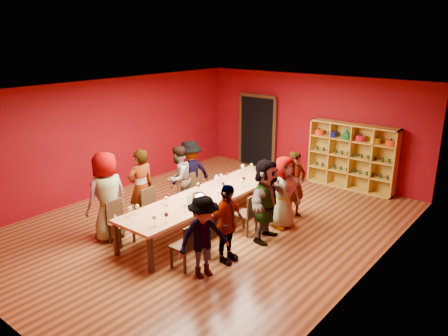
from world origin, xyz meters
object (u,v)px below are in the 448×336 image
(person_left_0, at_px, (107,196))
(chair_person_right_1, at_px, (211,231))
(tasting_table, at_px, (209,196))
(spittoon_bowl, at_px, (199,196))
(person_left_1, at_px, (141,187))
(person_right_2, at_px, (266,200))
(person_left_3, at_px, (190,173))
(chair_person_right_2, at_px, (249,212))
(person_left_2, at_px, (179,178))
(chair_person_left_1, at_px, (152,206))
(person_right_4, at_px, (295,185))
(shelving_unit, at_px, (352,153))
(chair_person_left_2, at_px, (187,192))
(chair_person_left_0, at_px, (118,220))
(person_right_0, at_px, (204,237))
(chair_person_right_0, at_px, (187,244))
(person_right_3, at_px, (284,192))
(person_right_1, at_px, (227,224))
(chair_person_right_3, at_px, (269,201))
(chair_person_right_4, at_px, (283,194))
(wine_bottle, at_px, (267,170))

(person_left_0, xyz_separation_m, chair_person_right_1, (2.13, 0.78, -0.44))
(tasting_table, relative_size, spittoon_bowl, 13.46)
(person_left_1, bearing_deg, person_right_2, 121.55)
(person_left_3, relative_size, chair_person_right_2, 1.83)
(person_left_2, bearing_deg, chair_person_left_1, 5.19)
(chair_person_right_1, xyz_separation_m, person_right_4, (0.31, 2.59, 0.29))
(shelving_unit, xyz_separation_m, chair_person_left_2, (-2.31, -4.08, -0.49))
(chair_person_left_0, distance_m, person_right_2, 3.03)
(person_right_0, relative_size, person_right_2, 0.87)
(chair_person_left_1, height_order, chair_person_right_2, same)
(shelving_unit, relative_size, person_right_2, 1.39)
(person_left_0, distance_m, chair_person_right_2, 2.95)
(chair_person_right_0, relative_size, person_right_3, 0.55)
(person_left_1, bearing_deg, person_right_4, 143.80)
(person_left_0, height_order, chair_person_right_1, person_left_0)
(person_left_2, height_order, spittoon_bowl, person_left_2)
(person_right_1, bearing_deg, person_right_3, -0.40)
(chair_person_right_3, distance_m, person_right_4, 0.74)
(chair_person_right_0, bearing_deg, chair_person_right_1, 90.00)
(person_left_0, relative_size, chair_person_right_1, 2.09)
(person_left_3, distance_m, person_right_0, 3.40)
(chair_person_right_1, bearing_deg, person_right_2, 70.46)
(shelving_unit, relative_size, chair_person_right_2, 2.70)
(person_left_1, relative_size, chair_person_right_4, 1.94)
(chair_person_right_0, xyz_separation_m, chair_person_right_3, (0.00, 2.64, 0.00))
(tasting_table, bearing_deg, person_left_2, 168.43)
(person_right_0, bearing_deg, chair_person_right_0, 109.90)
(person_right_4, bearing_deg, spittoon_bowl, 167.49)
(tasting_table, relative_size, person_right_1, 2.96)
(person_left_0, xyz_separation_m, spittoon_bowl, (1.29, 1.36, -0.10))
(chair_person_right_3, bearing_deg, chair_person_right_0, -90.00)
(chair_person_left_0, xyz_separation_m, spittoon_bowl, (0.98, 1.36, 0.33))
(chair_person_left_0, relative_size, person_right_4, 0.57)
(person_right_1, height_order, person_right_3, person_right_3)
(person_left_3, relative_size, chair_person_right_3, 1.83)
(chair_person_right_3, bearing_deg, shelving_unit, 81.71)
(person_right_0, xyz_separation_m, person_right_2, (0.04, 1.87, 0.12))
(chair_person_left_0, height_order, person_right_4, person_right_4)
(person_left_2, bearing_deg, person_right_0, 44.20)
(person_left_2, xyz_separation_m, chair_person_right_2, (2.09, -0.03, -0.29))
(tasting_table, distance_m, chair_person_left_1, 1.27)
(tasting_table, distance_m, chair_person_left_2, 0.96)
(person_left_2, height_order, person_right_0, person_left_2)
(chair_person_left_1, relative_size, person_left_3, 0.55)
(chair_person_right_0, bearing_deg, person_left_1, 159.72)
(chair_person_right_1, relative_size, person_right_1, 0.59)
(wine_bottle, bearing_deg, chair_person_left_0, -106.63)
(person_right_4, xyz_separation_m, spittoon_bowl, (-1.15, -2.00, 0.04))
(chair_person_right_0, bearing_deg, chair_person_left_0, -176.33)
(person_left_3, distance_m, chair_person_right_2, 2.17)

